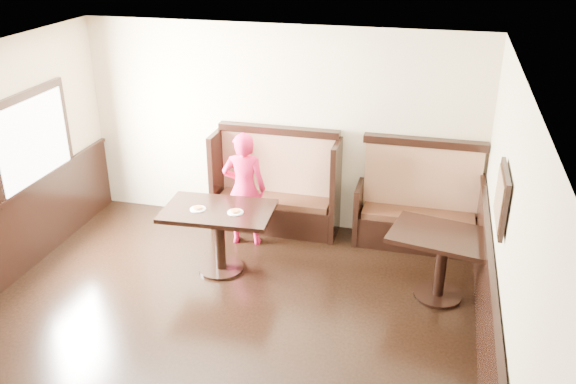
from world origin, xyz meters
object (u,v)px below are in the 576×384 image
(booth_main, at_px, (277,193))
(table_neighbor, at_px, (443,250))
(booth_neighbor, at_px, (418,211))
(child, at_px, (244,189))
(table_main, at_px, (219,224))

(booth_main, bearing_deg, table_neighbor, -28.32)
(booth_neighbor, relative_size, child, 1.06)
(booth_neighbor, xyz_separation_m, table_main, (-2.32, -1.28, 0.16))
(table_neighbor, height_order, child, child)
(booth_main, xyz_separation_m, table_neighbor, (2.28, -1.23, 0.08))
(booth_neighbor, xyz_separation_m, child, (-2.24, -0.54, 0.30))
(table_neighbor, distance_m, child, 2.66)
(child, bearing_deg, table_neighbor, 155.82)
(booth_neighbor, xyz_separation_m, table_neighbor, (0.33, -1.22, 0.13))
(booth_main, height_order, table_neighbor, booth_main)
(table_main, height_order, child, child)
(table_main, bearing_deg, booth_main, 70.48)
(booth_main, xyz_separation_m, child, (-0.29, -0.54, 0.26))
(booth_neighbor, height_order, table_main, booth_neighbor)
(booth_neighbor, bearing_deg, child, -166.55)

